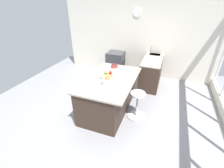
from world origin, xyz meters
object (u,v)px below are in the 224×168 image
apple_red (110,72)px  apple_green (105,72)px  cutting_board (107,76)px  oven_range (116,63)px  stool_by_window (137,106)px  apple_yellow (106,77)px  water_bottle (104,80)px  kitchen_island (108,94)px  fruit_bowl (114,66)px

apple_red → apple_green: size_ratio=0.99×
cutting_board → oven_range: bearing=-167.0°
stool_by_window → apple_yellow: (-0.01, -0.82, 0.66)m
cutting_board → apple_green: 0.12m
water_bottle → stool_by_window: bearing=112.2°
oven_range → kitchen_island: size_ratio=0.48×
oven_range → kitchen_island: 2.23m
stool_by_window → apple_yellow: bearing=-90.6°
stool_by_window → water_bottle: (0.30, -0.74, 0.72)m
kitchen_island → fruit_bowl: fruit_bowl is taller
stool_by_window → kitchen_island: bearing=-93.2°
kitchen_island → cutting_board: (-0.09, -0.08, 0.47)m
apple_yellow → apple_green: apple_green is taller
stool_by_window → cutting_board: cutting_board is taller
water_bottle → fruit_bowl: water_bottle is taller
cutting_board → fruit_bowl: fruit_bowl is taller
stool_by_window → cutting_board: size_ratio=1.95×
apple_yellow → water_bottle: bearing=15.5°
stool_by_window → fruit_bowl: size_ratio=3.51×
apple_green → water_bottle: (0.52, 0.18, 0.06)m
kitchen_island → apple_green: apple_green is taller
kitchen_island → water_bottle: water_bottle is taller
cutting_board → fruit_bowl: bearing=-178.8°
cutting_board → apple_red: apple_red is taller
fruit_bowl → apple_red: bearing=7.9°
water_bottle → fruit_bowl: 1.06m
apple_red → apple_green: same height
cutting_board → apple_red: size_ratio=4.50×
apple_red → cutting_board: bearing=-23.0°
water_bottle → fruit_bowl: bearing=-173.3°
cutting_board → apple_red: 0.15m
oven_range → stool_by_window: bearing=31.1°
oven_range → fruit_bowl: 1.61m
oven_range → apple_yellow: bearing=12.9°
cutting_board → water_bottle: water_bottle is taller
oven_range → water_bottle: water_bottle is taller
oven_range → kitchen_island: kitchen_island is taller
kitchen_island → apple_red: (-0.22, -0.03, 0.52)m
kitchen_island → apple_green: 0.57m
cutting_board → apple_yellow: 0.13m
stool_by_window → apple_yellow: size_ratio=9.80×
kitchen_island → cutting_board: bearing=-136.4°
cutting_board → water_bottle: size_ratio=1.15×
apple_yellow → apple_red: apple_red is taller
stool_by_window → apple_green: (-0.22, -0.91, 0.66)m
apple_yellow → apple_green: 0.23m
oven_range → cutting_board: cutting_board is taller
kitchen_island → apple_red: 0.56m
oven_range → cutting_board: 2.18m
water_bottle → apple_green: bearing=-161.3°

